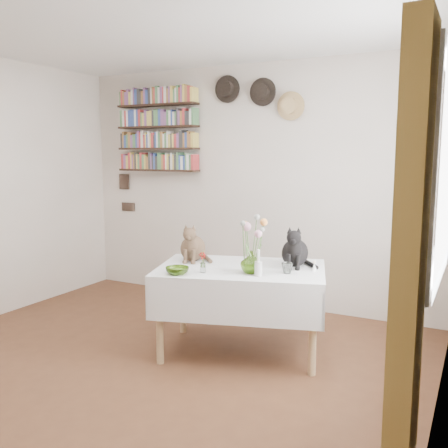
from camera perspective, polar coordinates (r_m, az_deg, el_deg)
The scene contains 16 objects.
room at distance 3.36m, azimuth -13.19°, elevation 2.01°, with size 4.08×4.58×2.58m.
window at distance 3.34m, azimuth 23.83°, elevation 4.01°, with size 0.12×1.52×1.32m.
curtain at distance 2.47m, azimuth 20.54°, elevation -2.82°, with size 0.12×0.38×2.10m, color brown.
dining_table at distance 4.00m, azimuth 1.95°, elevation -7.36°, with size 1.49×1.18×0.70m.
tabby_cat at distance 4.19m, azimuth -3.58°, elevation -2.00°, with size 0.22×0.27×0.32m, color brown, non-canonical shape.
black_cat at distance 4.01m, azimuth 8.12°, elevation -2.42°, with size 0.23×0.29×0.34m, color black, non-canonical shape.
flower_vase at distance 3.76m, azimuth 3.15°, elevation -4.36°, with size 0.16×0.16×0.17m, color #82B036.
green_bowl at distance 3.75m, azimuth -5.36°, elevation -5.33°, with size 0.17×0.17×0.05m, color #82B036.
drinking_glass at distance 3.79m, azimuth 7.24°, elevation -5.02°, with size 0.09×0.09×0.08m, color white.
candlestick at distance 3.68m, azimuth 3.95°, elevation -4.96°, with size 0.06×0.06×0.20m.
berry_jar at distance 3.79m, azimuth -2.43°, elevation -4.36°, with size 0.04×0.04×0.18m.
porcelain_figurine at distance 3.89m, azimuth 10.28°, elevation -4.80°, with size 0.04×0.04×0.08m.
flower_bouquet at distance 3.72m, azimuth 3.25°, elevation -0.51°, with size 0.17×0.13×0.39m.
bookshelf_unit at distance 5.73m, azimuth -7.57°, elevation 10.55°, with size 1.00×0.16×0.91m.
wall_hats at distance 5.18m, azimuth 3.99°, elevation 14.46°, with size 0.98×0.09×0.48m.
wall_art_plaques at distance 6.11m, azimuth -11.14°, elevation 3.59°, with size 0.21×0.02×0.44m.
Camera 1 is at (2.18, -2.53, 1.60)m, focal length 40.00 mm.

